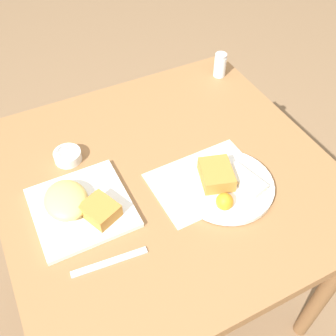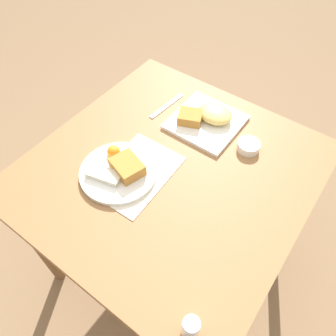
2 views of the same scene
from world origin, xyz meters
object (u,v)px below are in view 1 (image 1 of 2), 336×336
plate_oval_far (226,183)px  butter_knife (110,262)px  sauce_ramekin (68,156)px  plate_square_near (78,205)px  salt_shaker (220,66)px

plate_oval_far → butter_knife: bearing=-78.9°
sauce_ramekin → butter_knife: 0.35m
sauce_ramekin → butter_knife: size_ratio=0.43×
sauce_ramekin → plate_square_near: bearing=-8.6°
plate_square_near → plate_oval_far: 0.38m
plate_square_near → plate_oval_far: plate_square_near is taller
plate_oval_far → sauce_ramekin: plate_oval_far is taller
plate_square_near → plate_oval_far: size_ratio=0.95×
plate_oval_far → sauce_ramekin: size_ratio=3.27×
salt_shaker → butter_knife: bearing=-49.8°
plate_square_near → salt_shaker: (-0.34, 0.62, 0.01)m
plate_square_near → butter_knife: plate_square_near is taller
sauce_ramekin → plate_oval_far: bearing=49.9°
plate_oval_far → butter_knife: plate_oval_far is taller
plate_square_near → sauce_ramekin: size_ratio=3.11×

